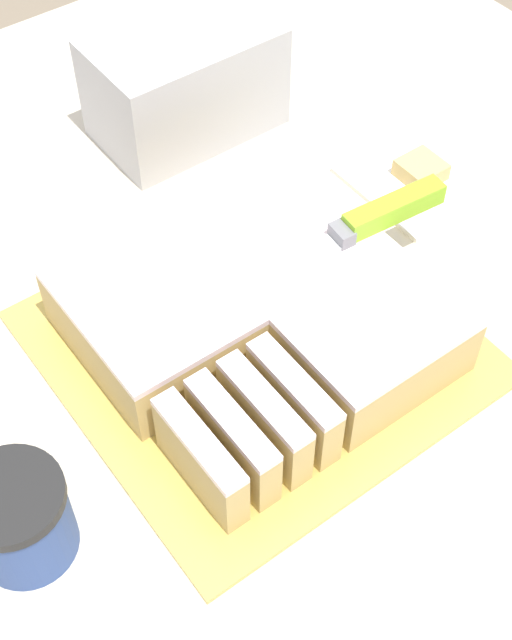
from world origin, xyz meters
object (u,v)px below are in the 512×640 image
(cake_board, at_px, (256,345))
(coffee_cup, at_px, (19,519))
(knife, at_px, (361,225))
(storage_box, at_px, (185,83))
(brownie, at_px, (421,170))
(cake, at_px, (257,313))

(cake_board, bearing_deg, coffee_cup, -168.91)
(knife, height_order, storage_box, storage_box)
(knife, relative_size, brownie, 7.02)
(cake, relative_size, brownie, 6.34)
(cake_board, height_order, knife, knife)
(brownie, height_order, storage_box, storage_box)
(knife, xyz_separation_m, brownie, (0.16, 0.08, -0.07))
(coffee_cup, bearing_deg, cake_board, 11.09)
(cake, distance_m, coffee_cup, 0.29)
(cake, bearing_deg, coffee_cup, -167.86)
(cake_board, relative_size, knife, 1.13)
(cake_board, height_order, cake, cake)
(cake_board, xyz_separation_m, brownie, (0.29, 0.08, 0.01))
(cake_board, relative_size, cake, 1.25)
(knife, xyz_separation_m, coffee_cup, (-0.40, -0.06, -0.04))
(cake_board, bearing_deg, brownie, 15.64)
(knife, bearing_deg, cake_board, 7.71)
(cake, distance_m, brownie, 0.30)
(coffee_cup, bearing_deg, cake, 12.14)
(brownie, bearing_deg, storage_box, 123.91)
(cake_board, xyz_separation_m, coffee_cup, (-0.27, -0.05, 0.04))
(cake_board, bearing_deg, storage_box, 67.28)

